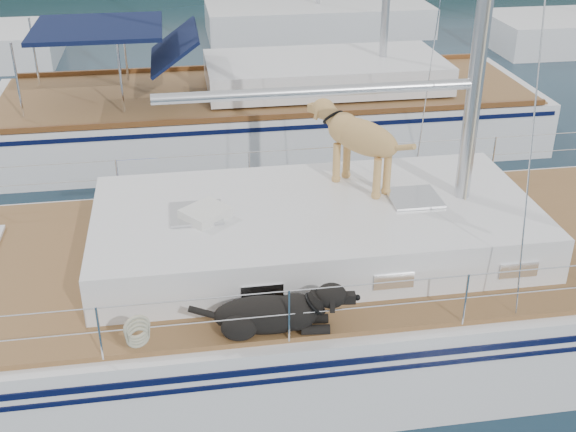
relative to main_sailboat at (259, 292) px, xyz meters
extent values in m
plane|color=black|center=(-0.10, 0.00, -0.68)|extent=(120.00, 120.00, 0.00)
cube|color=white|center=(-0.10, 0.00, -0.18)|extent=(12.00, 3.80, 1.40)
cube|color=brown|center=(-0.10, 0.00, 0.55)|extent=(11.52, 3.50, 0.06)
cube|color=white|center=(0.70, 0.00, 0.85)|extent=(5.20, 2.50, 0.55)
cylinder|color=silver|center=(0.70, 0.00, 2.53)|extent=(3.60, 0.12, 0.12)
cylinder|color=silver|center=(-0.10, -1.75, 1.14)|extent=(10.56, 0.01, 0.01)
cylinder|color=silver|center=(-0.10, 1.75, 1.14)|extent=(10.56, 0.01, 0.01)
cube|color=#2031CB|center=(-1.51, 1.41, 0.61)|extent=(0.84, 0.79, 0.05)
cube|color=silver|center=(-0.60, -0.11, 1.19)|extent=(0.63, 0.62, 0.12)
torus|color=beige|center=(-1.35, -1.82, 0.94)|extent=(0.34, 0.20, 0.32)
cube|color=white|center=(0.99, 6.64, -0.23)|extent=(11.00, 3.50, 1.30)
cube|color=brown|center=(0.99, 6.64, 0.42)|extent=(10.56, 3.29, 0.06)
cube|color=white|center=(2.19, 6.64, 0.77)|extent=(4.80, 2.30, 0.55)
cube|color=#0D143A|center=(-2.21, 6.64, 1.82)|extent=(2.40, 2.30, 0.08)
cube|color=white|center=(3.90, 16.00, -0.28)|extent=(7.20, 3.00, 1.10)
camera|label=1|loc=(-0.82, -7.44, 4.95)|focal=45.00mm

